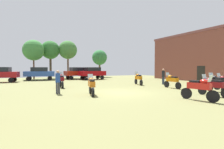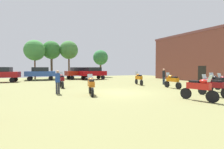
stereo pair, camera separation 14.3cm
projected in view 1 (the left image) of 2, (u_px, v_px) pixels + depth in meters
name	position (u px, v px, depth m)	size (l,w,h in m)	color
ground_plane	(120.00, 93.00, 12.84)	(44.00, 52.00, 0.02)	olive
brick_building	(206.00, 57.00, 25.48)	(6.12, 16.31, 7.16)	brown
motorcycle_1	(172.00, 81.00, 15.68)	(0.62, 2.12, 1.45)	black
motorcycle_2	(213.00, 86.00, 11.15)	(0.62, 2.25, 1.44)	black
motorcycle_3	(217.00, 83.00, 13.06)	(0.76, 2.10, 1.50)	black
motorcycle_7	(61.00, 80.00, 16.14)	(0.62, 2.21, 1.50)	black
motorcycle_9	(138.00, 78.00, 18.86)	(0.78, 2.15, 1.47)	black
motorcycle_12	(91.00, 85.00, 11.67)	(0.74, 2.06, 1.44)	black
motorcycle_13	(199.00, 88.00, 9.65)	(0.69, 2.14, 1.50)	black
car_1	(78.00, 72.00, 28.52)	(4.53, 2.46, 2.00)	black
car_2	(92.00, 72.00, 27.67)	(4.53, 2.46, 2.00)	black
car_3	(0.00, 73.00, 22.12)	(4.57, 2.63, 2.00)	black
car_4	(39.00, 73.00, 25.81)	(4.49, 2.31, 2.00)	black
person_1	(163.00, 75.00, 19.22)	(0.35, 0.35, 1.80)	#2C374C
person_3	(58.00, 80.00, 12.18)	(0.42, 0.42, 1.72)	#313440
tree_1	(34.00, 50.00, 28.81)	(3.50, 3.50, 6.67)	brown
tree_4	(100.00, 58.00, 35.64)	(3.14, 3.14, 5.69)	#4E4027
tree_5	(50.00, 50.00, 31.00)	(3.33, 3.33, 6.87)	#4E3D30
tree_6	(68.00, 50.00, 32.03)	(3.45, 3.45, 7.04)	brown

